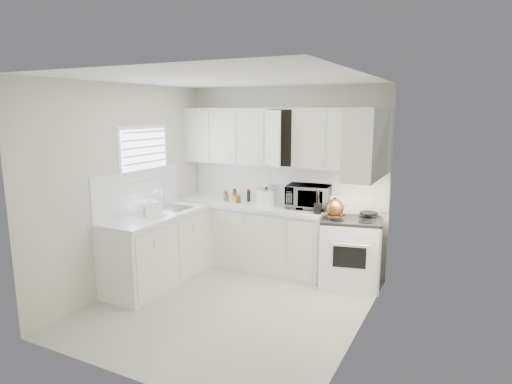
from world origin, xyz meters
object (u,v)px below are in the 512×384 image
Objects in this scene: dish_rack at (148,207)px; utensil_crock at (318,201)px; stove at (351,243)px; microwave at (309,194)px; rice_cooker at (266,196)px; tea_kettle at (335,207)px.

utensil_crock is at bearing 42.46° from dish_rack.
stove is 2.65m from dish_rack.
stove is 3.01× the size of dish_rack.
microwave is (-0.63, 0.11, 0.57)m from stove.
utensil_crock is (0.22, -0.25, -0.03)m from microwave.
rice_cooker is (-1.22, 0.00, 0.51)m from stove.
microwave reaches higher than rice_cooker.
utensil_crock reaches higher than rice_cooker.
rice_cooker reaches higher than tea_kettle.
tea_kettle is at bearing -151.16° from stove.
tea_kettle is at bearing -11.60° from rice_cooker.
dish_rack is at bearing -149.65° from microwave.
stove is at bearing -17.44° from microwave.
rice_cooker is 0.70× the size of dish_rack.
stove is 4.04× the size of tea_kettle.
tea_kettle is at bearing -3.55° from utensil_crock.
dish_rack is at bearing -165.12° from stove.
tea_kettle is 0.24m from utensil_crock.
tea_kettle is 0.53m from microwave.
rice_cooker is at bearing 61.36° from dish_rack.
dish_rack is (-1.89, -1.06, -0.06)m from utensil_crock.
microwave is 1.51× the size of dish_rack.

